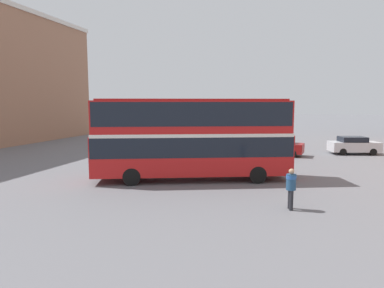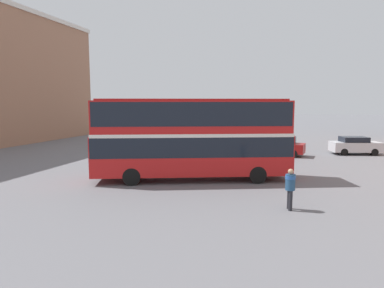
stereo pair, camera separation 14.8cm
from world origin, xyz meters
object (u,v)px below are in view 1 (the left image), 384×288
object	(u,v)px
double_decker_bus	(192,134)
parked_car_kerb_near	(354,145)
parked_car_kerb_far	(280,146)
pedestrian_foreground	(291,185)

from	to	relation	value
double_decker_bus	parked_car_kerb_near	bearing A→B (deg)	31.24
parked_car_kerb_near	parked_car_kerb_far	size ratio (longest dim) A/B	1.05
parked_car_kerb_near	parked_car_kerb_far	xyz separation A→B (m)	(-6.33, -2.52, 0.03)
double_decker_bus	parked_car_kerb_far	size ratio (longest dim) A/B	2.74
pedestrian_foreground	parked_car_kerb_near	xyz separation A→B (m)	(5.73, 17.98, -0.29)
double_decker_bus	pedestrian_foreground	bearing A→B (deg)	-57.65
pedestrian_foreground	parked_car_kerb_far	xyz separation A→B (m)	(-0.61, 15.46, -0.26)
pedestrian_foreground	parked_car_kerb_far	world-z (taller)	pedestrian_foreground
pedestrian_foreground	parked_car_kerb_far	size ratio (longest dim) A/B	0.42
double_decker_bus	pedestrian_foreground	xyz separation A→B (m)	(5.51, -4.37, -1.64)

